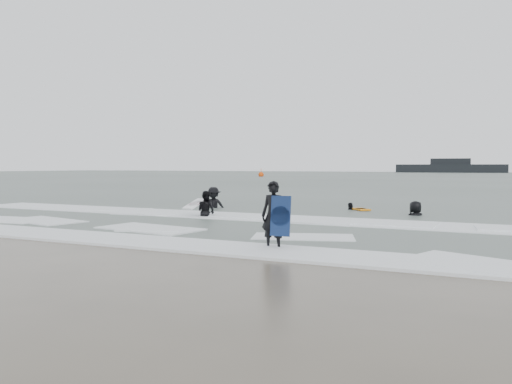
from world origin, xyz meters
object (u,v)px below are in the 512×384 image
at_px(surfer_wading, 206,218).
at_px(surfer_right_near, 351,211).
at_px(surfer_breaker, 214,209).
at_px(vessel_horizon, 450,167).
at_px(surfer_right_far, 415,217).
at_px(surfer_centre, 273,249).
at_px(buoy, 261,175).

height_order(surfer_wading, surfer_right_near, surfer_wading).
bearing_deg(surfer_breaker, surfer_right_near, -4.18).
bearing_deg(surfer_wading, vessel_horizon, -77.45).
bearing_deg(surfer_breaker, surfer_right_far, -18.04).
bearing_deg(surfer_centre, surfer_right_far, 78.88).
distance_m(surfer_centre, surfer_wading, 7.74).
bearing_deg(surfer_breaker, vessel_horizon, 69.26).
xyz_separation_m(surfer_wading, surfer_right_near, (4.30, 5.47, 0.00)).
xyz_separation_m(surfer_right_near, vessel_horizon, (-6.65, 138.02, 1.57)).
distance_m(surfer_right_near, buoy, 70.82).
bearing_deg(surfer_centre, vessel_horizon, 93.33).
distance_m(surfer_centre, surfer_right_near, 11.12).
distance_m(surfer_breaker, buoy, 69.81).
bearing_deg(surfer_centre, surfer_wading, 134.10).
xyz_separation_m(surfer_right_near, buoy, (-33.80, 62.24, 0.42)).
bearing_deg(buoy, surfer_wading, -66.46).
relative_size(surfer_wading, surfer_breaker, 0.85).
xyz_separation_m(surfer_centre, surfer_right_near, (-1.05, 11.07, 0.00)).
bearing_deg(vessel_horizon, surfer_breaker, -89.78).
bearing_deg(surfer_wading, surfer_right_near, -116.57).
relative_size(surfer_centre, surfer_breaker, 0.89).
relative_size(surfer_right_near, vessel_horizon, 0.05).
bearing_deg(surfer_right_far, buoy, -99.52).
height_order(surfer_centre, surfer_right_far, surfer_right_far).
bearing_deg(surfer_breaker, buoy, 92.40).
height_order(surfer_centre, surfer_wading, surfer_centre).
relative_size(surfer_right_near, buoy, 0.93).
height_order(surfer_right_near, buoy, buoy).
relative_size(surfer_centre, surfer_wading, 1.05).
xyz_separation_m(surfer_breaker, buoy, (-27.69, 64.08, 0.42)).
xyz_separation_m(buoy, vessel_horizon, (27.15, 75.78, 1.15)).
distance_m(surfer_centre, surfer_right_far, 9.89).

